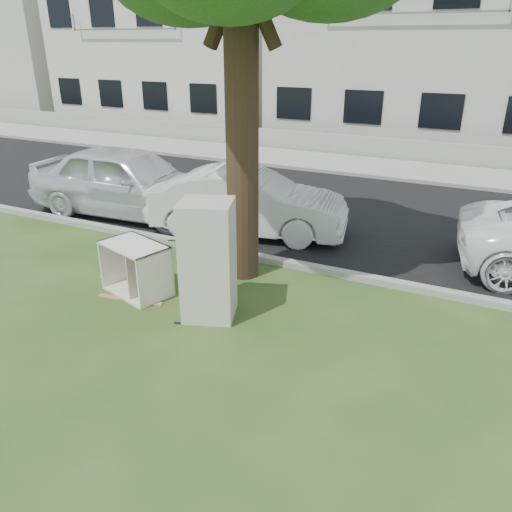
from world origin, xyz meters
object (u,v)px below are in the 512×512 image
at_px(car_center, 248,202).
at_px(car_left, 128,181).
at_px(cabinet, 136,269).
at_px(fridge, 208,261).

height_order(car_center, car_left, car_left).
height_order(cabinet, car_left, car_left).
relative_size(car_center, car_left, 0.87).
height_order(cabinet, car_center, car_center).
distance_m(cabinet, car_left, 4.20).
distance_m(fridge, cabinet, 1.55).
relative_size(cabinet, car_left, 0.23).
bearing_deg(fridge, cabinet, 155.57).
distance_m(cabinet, car_center, 3.33).
xyz_separation_m(car_center, car_left, (-3.10, -0.09, 0.13)).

